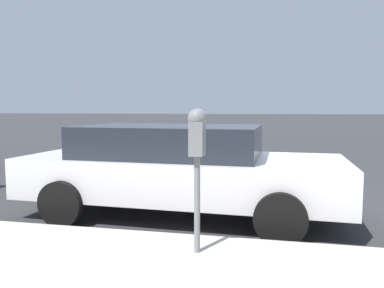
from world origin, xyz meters
TOP-DOWN VIEW (x-y plane):
  - ground_plane at (0.00, 0.00)m, footprint 220.00×220.00m
  - parking_meter at (-2.71, 0.41)m, footprint 0.21×0.19m
  - car_white at (-0.89, 1.05)m, footprint 2.17×4.80m

SIDE VIEW (x-z plane):
  - ground_plane at x=0.00m, z-range 0.00..0.00m
  - car_white at x=-0.89m, z-range 0.05..1.42m
  - parking_meter at x=-2.71m, z-range 0.55..2.01m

